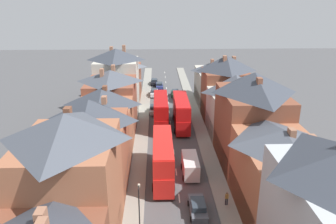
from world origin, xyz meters
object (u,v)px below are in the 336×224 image
car_parked_right_a (154,82)px  pedestrian_mid_left (227,198)px  car_mid_black (175,93)px  double_decker_bus_lead (163,158)px  car_mid_white (154,109)px  car_near_blue (198,207)px  double_decker_bus_far_approaching (181,112)px  car_far_grey (154,93)px  delivery_van (190,165)px  street_lamp (139,209)px  car_parked_left_b (159,85)px  double_decker_bus_mid_street (161,111)px

car_parked_right_a → pedestrian_mid_left: (8.27, -53.20, 0.23)m
car_parked_right_a → car_mid_black: bearing=-66.0°
double_decker_bus_lead → car_mid_white: double_decker_bus_lead is taller
car_near_blue → car_mid_black: size_ratio=1.10×
double_decker_bus_far_approaching → car_far_grey: size_ratio=2.41×
car_parked_right_a → delivery_van: size_ratio=0.83×
car_far_grey → street_lamp: size_ratio=0.82×
car_parked_left_b → double_decker_bus_lead: bearing=-90.0°
delivery_van → car_parked_left_b: bearing=94.9°
street_lamp → car_near_blue: bearing=29.3°
double_decker_bus_far_approaching → street_lamp: size_ratio=1.96×
car_far_grey → car_mid_black: bearing=-7.0°
double_decker_bus_far_approaching → car_far_grey: double_decker_bus_far_approaching is taller
delivery_van → double_decker_bus_mid_street: bearing=101.8°
double_decker_bus_mid_street → street_lamp: (-2.44, -28.89, 0.43)m
car_parked_right_a → double_decker_bus_mid_street: bearing=-87.4°
car_far_grey → delivery_van: (4.90, -35.80, 0.49)m
double_decker_bus_far_approaching → car_parked_right_a: 30.07m
double_decker_bus_mid_street → car_mid_white: bearing=101.0°
double_decker_bus_far_approaching → car_mid_white: size_ratio=2.41×
double_decker_bus_lead → car_parked_right_a: bearing=91.6°
car_parked_right_a → car_far_grey: (-0.00, -10.39, 0.05)m
car_mid_white → street_lamp: bearing=-91.9°
delivery_van → car_mid_black: bearing=90.0°
double_decker_bus_far_approaching → car_mid_white: bearing=123.9°
double_decker_bus_lead → car_parked_left_b: bearing=90.0°
car_parked_left_b → car_far_grey: 6.68m
car_parked_left_b → delivery_van: size_ratio=0.82×
car_mid_black → car_far_grey: 4.94m
double_decker_bus_mid_street → pedestrian_mid_left: 25.27m
double_decker_bus_far_approaching → delivery_van: 16.65m
car_parked_left_b → street_lamp: (-2.45, -54.03, 2.44)m
car_mid_black → car_far_grey: (-4.90, 0.60, 0.02)m
car_mid_white → pedestrian_mid_left: 31.96m
pedestrian_mid_left → street_lamp: 10.74m
double_decker_bus_mid_street → car_parked_left_b: bearing=90.0°
double_decker_bus_far_approaching → car_near_blue: bearing=-90.0°
car_mid_black → pedestrian_mid_left: bearing=-85.4°
double_decker_bus_lead → car_parked_right_a: double_decker_bus_lead is taller
double_decker_bus_far_approaching → street_lamp: street_lamp is taller
car_mid_white → delivery_van: 24.36m
car_near_blue → delivery_van: delivery_van is taller
car_parked_left_b → street_lamp: bearing=-92.6°
car_mid_black → street_lamp: (-6.05, -46.88, 2.41)m
car_parked_left_b → street_lamp: size_ratio=0.77×
street_lamp → car_mid_white: bearing=88.1°
car_mid_black → pedestrian_mid_left: size_ratio=2.52×
double_decker_bus_lead → delivery_van: size_ratio=2.08×
double_decker_bus_far_approaching → delivery_van: size_ratio=2.08×
double_decker_bus_mid_street → street_lamp: size_ratio=1.96×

